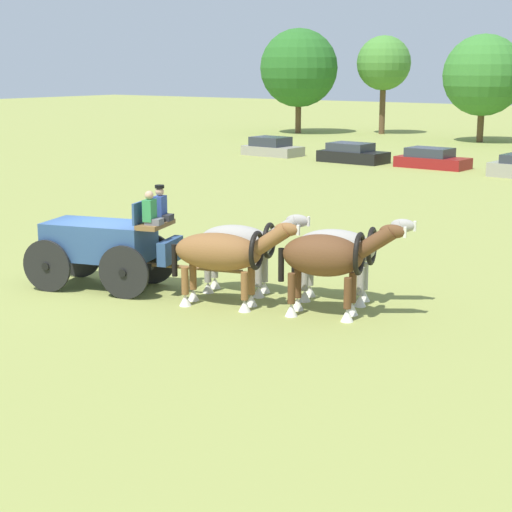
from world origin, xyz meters
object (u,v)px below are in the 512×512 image
Objects in this scene: show_wagon at (105,243)px; parked_vehicle_c at (432,159)px; draft_horse_rear_off at (223,254)px; parked_vehicle_a at (272,148)px; draft_horse_rear_near at (242,244)px; draft_horse_lead_near at (341,250)px; parked_vehicle_b at (352,154)px; draft_horse_lead_off at (328,258)px.

parked_vehicle_c is at bearing 98.02° from show_wagon.
draft_horse_rear_off is 35.39m from parked_vehicle_a.
parked_vehicle_c is at bearing 104.70° from draft_horse_rear_near.
draft_horse_rear_near is 0.76× the size of parked_vehicle_a.
parked_vehicle_c is at bearing -1.10° from parked_vehicle_a.
draft_horse_lead_near is 34.95m from parked_vehicle_a.
parked_vehicle_b is at bearing 113.74° from draft_horse_rear_off.
parked_vehicle_a is at bearing 126.73° from draft_horse_lead_off.
parked_vehicle_b is at bearing 107.37° from show_wagon.
show_wagon is 1.38× the size of parked_vehicle_c.
parked_vehicle_b is (-14.98, 27.28, -0.81)m from draft_horse_lead_near.
parked_vehicle_a is 6.28m from parked_vehicle_b.
draft_horse_lead_off is (0.38, -1.24, 0.08)m from draft_horse_lead_near.
draft_horse_rear_off is at bearing -162.69° from draft_horse_lead_off.
draft_horse_lead_near is at bearing 106.84° from draft_horse_lead_off.
show_wagon is 6.18m from draft_horse_lead_off.
draft_horse_rear_near is 30.73m from parked_vehicle_b.
draft_horse_lead_off is 30.55m from parked_vehicle_c.
show_wagon is 6.19m from draft_horse_lead_near.
draft_horse_lead_near is 31.14m from parked_vehicle_b.
parked_vehicle_b is 1.00× the size of parked_vehicle_c.
draft_horse_rear_off is 2.59m from draft_horse_lead_off.
parked_vehicle_a is at bearing 127.45° from draft_horse_lead_near.
draft_horse_lead_near reaches higher than draft_horse_rear_off.
draft_horse_lead_off is at bearing -73.16° from draft_horse_lead_near.
show_wagon is 1.49× the size of parked_vehicle_a.
parked_vehicle_c is (11.35, -0.22, -0.03)m from parked_vehicle_a.
parked_vehicle_a is at bearing 178.90° from parked_vehicle_c.
show_wagon reaches higher than draft_horse_lead_near.
draft_horse_rear_off is 30.56m from parked_vehicle_c.
draft_horse_rear_near is 2.60m from draft_horse_lead_near.
draft_horse_lead_near is at bearing -61.23° from parked_vehicle_b.
parked_vehicle_b is at bearing -4.10° from parked_vehicle_a.
show_wagon reaches higher than draft_horse_rear_off.
parked_vehicle_c is (-4.22, 29.97, -0.73)m from show_wagon.
parked_vehicle_a reaches higher than parked_vehicle_b.
draft_horse_rear_off is (0.38, -1.24, 0.03)m from draft_horse_rear_near.
draft_horse_lead_near is 29.25m from parked_vehicle_c.
draft_horse_lead_off is 0.69× the size of parked_vehicle_b.
draft_horse_rear_off is at bearing 6.93° from show_wagon.
parked_vehicle_b is at bearing 114.02° from draft_horse_rear_near.
draft_horse_lead_off reaches higher than parked_vehicle_a.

